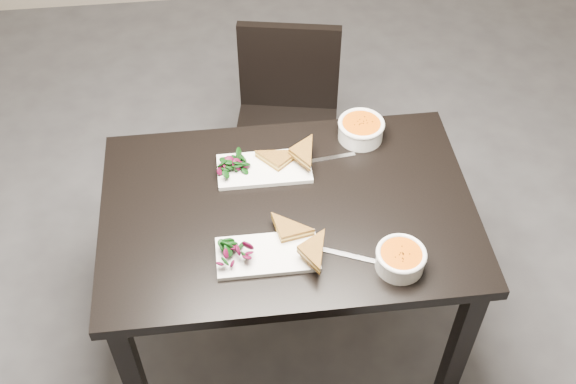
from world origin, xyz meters
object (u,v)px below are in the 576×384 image
object	(u,v)px
table	(288,227)
soup_bowl_far	(361,129)
plate_near	(267,254)
chair_far	(287,115)
soup_bowl_near	(401,258)
plate_far	(264,169)

from	to	relation	value
table	soup_bowl_far	size ratio (longest dim) A/B	7.35
plate_near	table	bearing A→B (deg)	66.08
table	chair_far	xyz separation A→B (m)	(0.08, 0.75, -0.17)
plate_near	soup_bowl_far	distance (m)	0.61
soup_bowl_near	plate_near	bearing A→B (deg)	167.90
chair_far	soup_bowl_far	distance (m)	0.59
plate_far	soup_bowl_far	distance (m)	0.37
soup_bowl_near	soup_bowl_far	xyz separation A→B (m)	(-0.01, 0.57, 0.00)
plate_near	chair_far	bearing A→B (deg)	79.94
soup_bowl_near	plate_far	size ratio (longest dim) A/B	0.48
table	plate_far	xyz separation A→B (m)	(-0.06, 0.17, 0.11)
plate_far	chair_far	bearing A→B (deg)	76.08
soup_bowl_far	chair_far	bearing A→B (deg)	114.52
table	soup_bowl_near	world-z (taller)	soup_bowl_near
chair_far	table	bearing A→B (deg)	-85.33
chair_far	soup_bowl_near	bearing A→B (deg)	-66.97
plate_near	soup_bowl_far	bearing A→B (deg)	52.35
chair_far	plate_near	world-z (taller)	chair_far
table	plate_near	distance (m)	0.23
plate_near	soup_bowl_near	bearing A→B (deg)	-12.10
soup_bowl_near	table	bearing A→B (deg)	137.93
table	chair_far	world-z (taller)	chair_far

